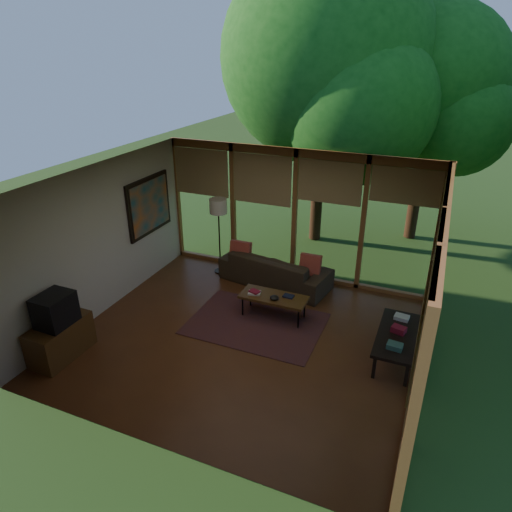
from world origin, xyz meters
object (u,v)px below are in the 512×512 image
at_px(sofa, 275,269).
at_px(media_cabinet, 60,339).
at_px(coffee_table, 274,298).
at_px(television, 55,310).
at_px(floor_lamp, 218,210).
at_px(side_console, 397,336).

height_order(sofa, media_cabinet, sofa).
relative_size(media_cabinet, coffee_table, 0.83).
relative_size(sofa, television, 4.08).
xyz_separation_m(floor_lamp, side_console, (3.89, -1.61, -1.00)).
distance_m(floor_lamp, coffee_table, 2.33).
distance_m(sofa, floor_lamp, 1.67).
relative_size(media_cabinet, television, 1.82).
bearing_deg(side_console, floor_lamp, 157.50).
height_order(floor_lamp, side_console, floor_lamp).
relative_size(sofa, side_console, 1.60).
height_order(sofa, coffee_table, sofa).
bearing_deg(media_cabinet, side_console, 22.08).
relative_size(media_cabinet, floor_lamp, 0.61).
relative_size(media_cabinet, side_console, 0.71).
xyz_separation_m(media_cabinet, side_console, (4.87, 1.98, 0.11)).
distance_m(media_cabinet, floor_lamp, 3.88).
relative_size(sofa, floor_lamp, 1.36).
height_order(media_cabinet, television, television).
bearing_deg(media_cabinet, coffee_table, 41.36).
xyz_separation_m(sofa, media_cabinet, (-2.26, -3.55, -0.03)).
bearing_deg(coffee_table, television, -138.43).
distance_m(media_cabinet, coffee_table, 3.57).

